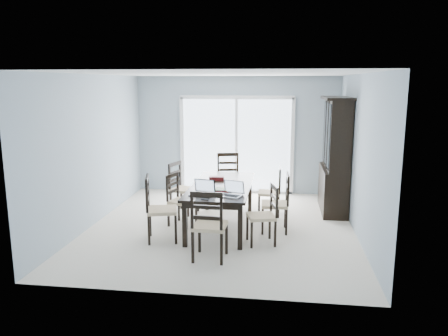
{
  "coord_description": "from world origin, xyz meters",
  "views": [
    {
      "loc": [
        0.99,
        -7.17,
        2.46
      ],
      "look_at": [
        0.05,
        0.0,
        1.04
      ],
      "focal_mm": 35.0,
      "sensor_mm": 36.0,
      "label": 1
    }
  ],
  "objects": [
    {
      "name": "wall_left",
      "position": [
        -2.25,
        0.0,
        1.3
      ],
      "size": [
        0.02,
        5.0,
        2.6
      ],
      "primitive_type": "cube",
      "color": "#95A6B2",
      "rests_on": "floor"
    },
    {
      "name": "ceiling",
      "position": [
        0.0,
        0.0,
        2.6
      ],
      "size": [
        5.0,
        5.0,
        0.0
      ],
      "primitive_type": "plane",
      "rotation": [
        3.14,
        0.0,
        0.0
      ],
      "color": "white",
      "rests_on": "back_wall"
    },
    {
      "name": "chair_left_mid",
      "position": [
        -0.78,
        0.04,
        0.55
      ],
      "size": [
        0.5,
        0.49,
        1.04
      ],
      "rotation": [
        0.0,
        0.0,
        -1.87
      ],
      "color": "black",
      "rests_on": "floor"
    },
    {
      "name": "cell_phone",
      "position": [
        -0.11,
        -1.0,
        0.76
      ],
      "size": [
        0.12,
        0.07,
        0.01
      ],
      "primitive_type": "cube",
      "rotation": [
        0.0,
        0.0,
        -0.15
      ],
      "color": "black",
      "rests_on": "dining_table"
    },
    {
      "name": "chair_right_near",
      "position": [
        0.8,
        -0.68,
        0.57
      ],
      "size": [
        0.5,
        0.49,
        1.07
      ],
      "rotation": [
        0.0,
        0.0,
        1.83
      ],
      "color": "black",
      "rests_on": "floor"
    },
    {
      "name": "china_hutch",
      "position": [
        2.02,
        1.25,
        1.07
      ],
      "size": [
        0.5,
        1.38,
        2.2
      ],
      "color": "black",
      "rests_on": "floor"
    },
    {
      "name": "chair_right_mid",
      "position": [
        1.01,
        -0.1,
        0.6
      ],
      "size": [
        0.46,
        0.45,
        1.14
      ],
      "rotation": [
        0.0,
        0.0,
        1.62
      ],
      "color": "black",
      "rests_on": "floor"
    },
    {
      "name": "book_stack",
      "position": [
        0.08,
        -0.46,
        0.77
      ],
      "size": [
        0.29,
        0.23,
        0.05
      ],
      "rotation": [
        0.0,
        0.0,
        -0.16
      ],
      "color": "maroon",
      "rests_on": "dining_table"
    },
    {
      "name": "laptop_silver",
      "position": [
        0.24,
        -0.76,
        0.81
      ],
      "size": [
        0.39,
        0.33,
        0.23
      ],
      "rotation": [
        0.0,
        0.0,
        -0.32
      ],
      "color": "silver",
      "rests_on": "dining_table"
    },
    {
      "name": "laptop_dark",
      "position": [
        -0.2,
        -0.76,
        0.81
      ],
      "size": [
        0.38,
        0.3,
        0.23
      ],
      "rotation": [
        0.0,
        0.0,
        -0.21
      ],
      "color": "black",
      "rests_on": "dining_table"
    },
    {
      "name": "chair_left_far",
      "position": [
        -0.91,
        0.78,
        0.59
      ],
      "size": [
        0.54,
        0.54,
        1.12
      ],
      "rotation": [
        0.0,
        0.0,
        -1.89
      ],
      "color": "black",
      "rests_on": "floor"
    },
    {
      "name": "chair_end_near",
      "position": [
        0.03,
        -1.5,
        0.63
      ],
      "size": [
        0.47,
        0.48,
        1.19
      ],
      "rotation": [
        0.0,
        0.0,
        -0.05
      ],
      "color": "black",
      "rests_on": "floor"
    },
    {
      "name": "hot_tub",
      "position": [
        -0.82,
        3.62,
        0.52
      ],
      "size": [
        2.32,
        2.15,
        1.03
      ],
      "rotation": [
        0.0,
        0.0,
        -0.21
      ],
      "color": "maroon",
      "rests_on": "balcony"
    },
    {
      "name": "sliding_door",
      "position": [
        0.0,
        2.48,
        1.09
      ],
      "size": [
        2.52,
        0.05,
        2.18
      ],
      "color": "silver",
      "rests_on": "floor"
    },
    {
      "name": "balcony",
      "position": [
        0.0,
        3.5,
        -0.05
      ],
      "size": [
        4.5,
        2.0,
        0.1
      ],
      "primitive_type": "cube",
      "color": "gray",
      "rests_on": "ground"
    },
    {
      "name": "wall_right",
      "position": [
        2.25,
        0.0,
        1.3
      ],
      "size": [
        0.02,
        5.0,
        2.6
      ],
      "primitive_type": "cube",
      "color": "#95A6B2",
      "rests_on": "floor"
    },
    {
      "name": "chair_left_near",
      "position": [
        -0.93,
        -0.78,
        0.64
      ],
      "size": [
        0.56,
        0.55,
        1.21
      ],
      "rotation": [
        0.0,
        0.0,
        -1.32
      ],
      "color": "black",
      "rests_on": "floor"
    },
    {
      "name": "back_wall",
      "position": [
        0.0,
        2.5,
        1.3
      ],
      "size": [
        4.5,
        0.02,
        2.6
      ],
      "primitive_type": "cube",
      "color": "#95A6B2",
      "rests_on": "floor"
    },
    {
      "name": "chair_right_far",
      "position": [
        0.88,
        0.8,
        0.56
      ],
      "size": [
        0.42,
        0.41,
        1.06
      ],
      "rotation": [
        0.0,
        0.0,
        1.6
      ],
      "color": "black",
      "rests_on": "floor"
    },
    {
      "name": "floor",
      "position": [
        0.0,
        0.0,
        0.0
      ],
      "size": [
        5.0,
        5.0,
        0.0
      ],
      "primitive_type": "plane",
      "color": "#EFE5CD",
      "rests_on": "ground"
    },
    {
      "name": "railing",
      "position": [
        0.0,
        4.5,
        0.55
      ],
      "size": [
        4.5,
        0.06,
        1.1
      ],
      "primitive_type": "cube",
      "color": "#99999E",
      "rests_on": "balcony"
    },
    {
      "name": "game_box",
      "position": [
        -0.13,
        0.34,
        0.78
      ],
      "size": [
        0.28,
        0.17,
        0.07
      ],
      "primitive_type": "cube",
      "rotation": [
        0.0,
        0.0,
        0.13
      ],
      "color": "#4A0E10",
      "rests_on": "dining_table"
    },
    {
      "name": "dining_table",
      "position": [
        0.0,
        0.0,
        0.67
      ],
      "size": [
        1.0,
        2.2,
        0.75
      ],
      "color": "black",
      "rests_on": "floor"
    },
    {
      "name": "chair_end_far",
      "position": [
        -0.08,
        1.59,
        0.63
      ],
      "size": [
        0.53,
        0.54,
        1.19
      ],
      "rotation": [
        0.0,
        0.0,
        3.33
      ],
      "color": "black",
      "rests_on": "floor"
    }
  ]
}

